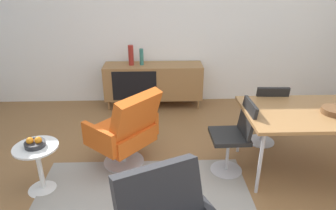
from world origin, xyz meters
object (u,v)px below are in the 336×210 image
object	(u,v)px
sideboard	(153,81)
dining_chair_near_window	(235,134)
dining_table	(319,115)
dining_chair_back_left	(266,112)
lounge_chair_red	(126,130)
vase_sculptural_dark	(131,55)
wooden_bowl_on_table	(334,111)
vase_cobalt	(142,57)
side_table_round	(39,163)
fruit_bowl	(35,143)

from	to	relation	value
sideboard	dining_chair_near_window	size ratio (longest dim) A/B	1.87
dining_table	dining_chair_back_left	world-z (taller)	dining_chair_back_left
dining_chair_near_window	lounge_chair_red	size ratio (longest dim) A/B	0.90
vase_sculptural_dark	wooden_bowl_on_table	xyz separation A→B (m)	(2.27, -1.95, -0.11)
lounge_chair_red	dining_chair_back_left	bearing A→B (deg)	12.89
vase_cobalt	side_table_round	world-z (taller)	vase_cobalt
wooden_bowl_on_table	fruit_bowl	bearing A→B (deg)	-176.40
dining_table	dining_chair_back_left	size ratio (longest dim) A/B	1.87
dining_chair_near_window	fruit_bowl	xyz separation A→B (m)	(-2.06, -0.26, 0.09)
vase_cobalt	dining_chair_near_window	xyz separation A→B (m)	(1.09, -1.88, -0.38)
lounge_chair_red	vase_sculptural_dark	bearing A→B (deg)	91.79
vase_cobalt	lounge_chair_red	xyz separation A→B (m)	(-0.11, -1.72, -0.38)
vase_cobalt	side_table_round	bearing A→B (deg)	-114.30
sideboard	lounge_chair_red	world-z (taller)	lounge_chair_red
side_table_round	lounge_chair_red	bearing A→B (deg)	26.02
dining_table	wooden_bowl_on_table	size ratio (longest dim) A/B	6.15
vase_cobalt	wooden_bowl_on_table	distance (m)	2.87
dining_table	dining_chair_back_left	bearing A→B (deg)	122.27
side_table_round	fruit_bowl	size ratio (longest dim) A/B	2.60
vase_sculptural_dark	wooden_bowl_on_table	bearing A→B (deg)	-40.59
side_table_round	vase_cobalt	bearing A→B (deg)	65.70
lounge_chair_red	side_table_round	xyz separation A→B (m)	(-0.85, -0.42, -0.15)
vase_sculptural_dark	lounge_chair_red	xyz separation A→B (m)	(0.05, -1.72, -0.41)
vase_cobalt	dining_chair_back_left	bearing A→B (deg)	-39.05
vase_sculptural_dark	lounge_chair_red	size ratio (longest dim) A/B	0.34
vase_cobalt	wooden_bowl_on_table	xyz separation A→B (m)	(2.10, -1.95, -0.08)
dining_table	dining_chair_near_window	size ratio (longest dim) A/B	1.87
vase_cobalt	wooden_bowl_on_table	world-z (taller)	vase_cobalt
dining_chair_back_left	lounge_chair_red	bearing A→B (deg)	-167.11
dining_table	dining_chair_near_window	distance (m)	0.92
wooden_bowl_on_table	lounge_chair_red	xyz separation A→B (m)	(-2.22, 0.22, -0.30)
vase_cobalt	side_table_round	size ratio (longest dim) A/B	0.51
dining_chair_back_left	dining_chair_near_window	world-z (taller)	same
wooden_bowl_on_table	dining_chair_near_window	bearing A→B (deg)	176.28
fruit_bowl	vase_cobalt	bearing A→B (deg)	65.72
dining_chair_near_window	lounge_chair_red	world-z (taller)	lounge_chair_red
vase_cobalt	vase_sculptural_dark	bearing A→B (deg)	180.00
dining_chair_back_left	lounge_chair_red	size ratio (longest dim) A/B	0.90
sideboard	wooden_bowl_on_table	bearing A→B (deg)	-45.31
vase_sculptural_dark	side_table_round	xyz separation A→B (m)	(-0.80, -2.14, -0.56)
dining_chair_back_left	dining_chair_near_window	xyz separation A→B (m)	(-0.54, -0.56, 0.00)
vase_cobalt	side_table_round	distance (m)	2.40
sideboard	dining_chair_near_window	bearing A→B (deg)	-64.05
dining_chair_back_left	vase_sculptural_dark	bearing A→B (deg)	143.67
side_table_round	dining_chair_near_window	bearing A→B (deg)	7.12
vase_sculptural_dark	dining_chair_near_window	xyz separation A→B (m)	(1.26, -1.88, -0.41)
dining_chair_near_window	lounge_chair_red	bearing A→B (deg)	172.54
lounge_chair_red	fruit_bowl	bearing A→B (deg)	-153.90
vase_cobalt	sideboard	bearing A→B (deg)	-0.60
wooden_bowl_on_table	side_table_round	xyz separation A→B (m)	(-3.07, -0.19, -0.45)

